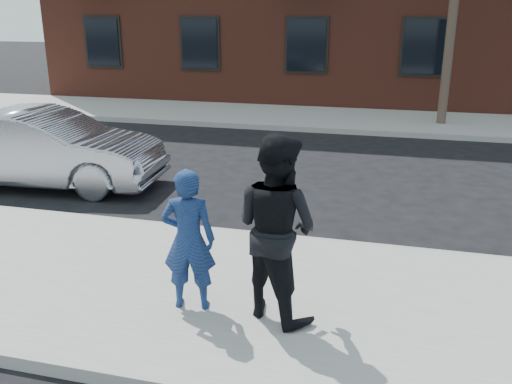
# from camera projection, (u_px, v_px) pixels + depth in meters

# --- Properties ---
(ground) EXTENTS (100.00, 100.00, 0.00)m
(ground) POSITION_uv_depth(u_px,v_px,m) (129.00, 278.00, 7.00)
(ground) COLOR black
(ground) RESTS_ON ground
(near_sidewalk) EXTENTS (50.00, 3.50, 0.15)m
(near_sidewalk) POSITION_uv_depth(u_px,v_px,m) (119.00, 282.00, 6.74)
(near_sidewalk) COLOR gray
(near_sidewalk) RESTS_ON ground
(near_curb) EXTENTS (50.00, 0.10, 0.15)m
(near_curb) POSITION_uv_depth(u_px,v_px,m) (175.00, 229.00, 8.40)
(near_curb) COLOR #999691
(near_curb) RESTS_ON ground
(far_sidewalk) EXTENTS (50.00, 3.50, 0.15)m
(far_sidewalk) POSITION_uv_depth(u_px,v_px,m) (293.00, 117.00, 17.30)
(far_sidewalk) COLOR gray
(far_sidewalk) RESTS_ON ground
(far_curb) EXTENTS (50.00, 0.10, 0.15)m
(far_curb) POSITION_uv_depth(u_px,v_px,m) (281.00, 128.00, 15.65)
(far_curb) COLOR #999691
(far_curb) RESTS_ON ground
(silver_sedan) EXTENTS (4.67, 1.96, 1.50)m
(silver_sedan) POSITION_uv_depth(u_px,v_px,m) (44.00, 149.00, 10.50)
(silver_sedan) COLOR #999BA3
(silver_sedan) RESTS_ON ground
(man_hoodie) EXTENTS (0.64, 0.52, 1.59)m
(man_hoodie) POSITION_uv_depth(u_px,v_px,m) (189.00, 240.00, 5.81)
(man_hoodie) COLOR navy
(man_hoodie) RESTS_ON near_sidewalk
(man_peacoat) EXTENTS (1.22, 1.13, 2.00)m
(man_peacoat) POSITION_uv_depth(u_px,v_px,m) (276.00, 227.00, 5.61)
(man_peacoat) COLOR black
(man_peacoat) RESTS_ON near_sidewalk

